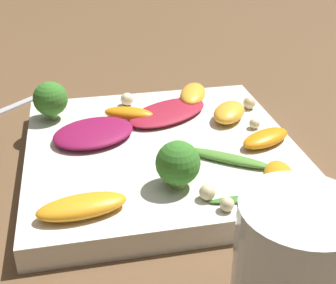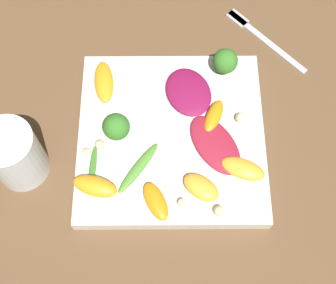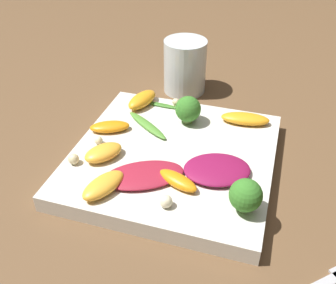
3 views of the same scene
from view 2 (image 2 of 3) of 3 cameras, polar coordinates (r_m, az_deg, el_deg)
The scene contains 21 objects.
ground_plane at distance 0.74m, azimuth 0.40°, elevation 0.20°, with size 2.40×2.40×0.00m, color brown.
plate at distance 0.73m, azimuth 0.40°, elevation 0.61°, with size 0.29×0.29×0.02m.
drinking_glass at distance 0.71m, azimuth -18.23°, elevation -1.48°, with size 0.08×0.08×0.10m.
fork at distance 0.86m, azimuth 10.91°, elevation 12.82°, with size 0.14×0.13×0.01m.
radicchio_leaf_0 at distance 0.71m, azimuth 5.77°, elevation -0.32°, with size 0.12×0.10×0.01m.
radicchio_leaf_1 at distance 0.75m, azimuth 2.51°, elevation 6.12°, with size 0.11×0.10×0.01m.
orange_segment_0 at distance 0.68m, azimuth -8.87°, elevation -5.35°, with size 0.05×0.07×0.02m.
orange_segment_1 at distance 0.67m, azimuth -1.51°, elevation -7.23°, with size 0.07×0.05×0.01m.
orange_segment_2 at distance 0.70m, azimuth 9.11°, elevation -3.23°, with size 0.05×0.07×0.02m.
orange_segment_3 at distance 0.68m, azimuth 4.07°, elevation -5.55°, with size 0.06×0.07×0.02m.
orange_segment_4 at distance 0.73m, azimuth 5.61°, elevation 3.15°, with size 0.06×0.04×0.02m.
orange_segment_5 at distance 0.76m, azimuth -7.82°, elevation 7.27°, with size 0.08×0.04×0.02m.
broccoli_floret_0 at distance 0.70m, azimuth -6.31°, elevation 1.97°, with size 0.04×0.04×0.05m.
broccoli_floret_1 at distance 0.76m, azimuth 6.99°, elevation 9.74°, with size 0.04×0.04×0.05m.
arugula_sprig_0 at distance 0.69m, azimuth -3.63°, elevation -3.17°, with size 0.09×0.07×0.01m.
arugula_sprig_1 at distance 0.70m, azimuth -9.16°, elevation -3.04°, with size 0.07×0.01×0.00m.
macadamia_nut_0 at distance 0.71m, azimuth -8.32°, elevation -0.30°, with size 0.01×0.01×0.01m.
macadamia_nut_1 at distance 0.71m, azimuth -9.91°, elevation -1.22°, with size 0.01×0.01×0.01m.
macadamia_nut_2 at distance 0.67m, azimuth 6.24°, elevation -8.34°, with size 0.02×0.02×0.02m.
macadamia_nut_3 at distance 0.67m, azimuth 1.68°, elevation -7.38°, with size 0.01×0.01×0.01m.
macadamia_nut_4 at distance 0.73m, azimuth 8.87°, elevation 2.95°, with size 0.02×0.02×0.02m.
Camera 2 is at (-0.31, 0.01, 0.67)m, focal length 50.00 mm.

